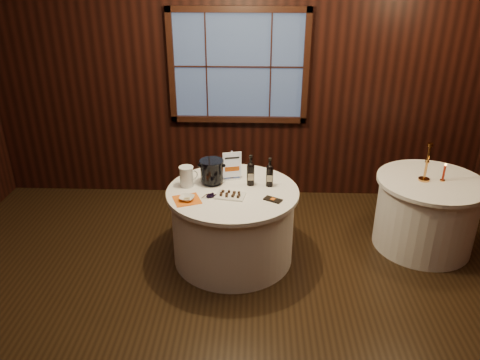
{
  "coord_description": "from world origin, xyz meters",
  "views": [
    {
      "loc": [
        0.22,
        -3.02,
        2.79
      ],
      "look_at": [
        0.07,
        0.9,
        0.93
      ],
      "focal_mm": 35.0,
      "sensor_mm": 36.0,
      "label": 1
    }
  ],
  "objects_px": {
    "ice_bucket": "(212,171)",
    "red_candle": "(444,174)",
    "main_table": "(233,224)",
    "port_bottle_right": "(270,174)",
    "grape_bunch": "(211,196)",
    "brass_candlestick": "(426,167)",
    "cracker_bowl": "(187,198)",
    "chocolate_box": "(273,200)",
    "sign_stand": "(232,170)",
    "port_bottle_left": "(251,172)",
    "chocolate_plate": "(230,195)",
    "glass_pitcher": "(187,176)",
    "side_table": "(426,213)"
  },
  "relations": [
    {
      "from": "ice_bucket",
      "to": "red_candle",
      "type": "relative_size",
      "value": 1.28
    },
    {
      "from": "ice_bucket",
      "to": "grape_bunch",
      "type": "distance_m",
      "value": 0.33
    },
    {
      "from": "cracker_bowl",
      "to": "ice_bucket",
      "type": "bearing_deg",
      "value": 61.5
    },
    {
      "from": "chocolate_box",
      "to": "grape_bunch",
      "type": "distance_m",
      "value": 0.58
    },
    {
      "from": "side_table",
      "to": "glass_pitcher",
      "type": "xyz_separation_m",
      "value": [
        -2.45,
        -0.22,
        0.48
      ]
    },
    {
      "from": "port_bottle_left",
      "to": "chocolate_box",
      "type": "height_order",
      "value": "port_bottle_left"
    },
    {
      "from": "sign_stand",
      "to": "red_candle",
      "type": "xyz_separation_m",
      "value": [
        2.12,
        0.03,
        -0.03
      ]
    },
    {
      "from": "side_table",
      "to": "sign_stand",
      "type": "distance_m",
      "value": 2.08
    },
    {
      "from": "ice_bucket",
      "to": "chocolate_plate",
      "type": "relative_size",
      "value": 0.82
    },
    {
      "from": "main_table",
      "to": "brass_candlestick",
      "type": "relative_size",
      "value": 3.23
    },
    {
      "from": "side_table",
      "to": "grape_bunch",
      "type": "xyz_separation_m",
      "value": [
        -2.19,
        -0.46,
        0.4
      ]
    },
    {
      "from": "main_table",
      "to": "chocolate_plate",
      "type": "bearing_deg",
      "value": -96.46
    },
    {
      "from": "brass_candlestick",
      "to": "side_table",
      "type": "bearing_deg",
      "value": 5.5
    },
    {
      "from": "brass_candlestick",
      "to": "red_candle",
      "type": "height_order",
      "value": "brass_candlestick"
    },
    {
      "from": "cracker_bowl",
      "to": "red_candle",
      "type": "distance_m",
      "value": 2.56
    },
    {
      "from": "main_table",
      "to": "port_bottle_left",
      "type": "distance_m",
      "value": 0.56
    },
    {
      "from": "grape_bunch",
      "to": "cracker_bowl",
      "type": "bearing_deg",
      "value": -165.85
    },
    {
      "from": "chocolate_box",
      "to": "ice_bucket",
      "type": "bearing_deg",
      "value": 179.56
    },
    {
      "from": "main_table",
      "to": "sign_stand",
      "type": "xyz_separation_m",
      "value": [
        -0.02,
        0.25,
        0.49
      ]
    },
    {
      "from": "sign_stand",
      "to": "brass_candlestick",
      "type": "relative_size",
      "value": 0.77
    },
    {
      "from": "grape_bunch",
      "to": "red_candle",
      "type": "bearing_deg",
      "value": 11.08
    },
    {
      "from": "port_bottle_right",
      "to": "brass_candlestick",
      "type": "height_order",
      "value": "brass_candlestick"
    },
    {
      "from": "main_table",
      "to": "port_bottle_left",
      "type": "bearing_deg",
      "value": 36.43
    },
    {
      "from": "chocolate_plate",
      "to": "glass_pitcher",
      "type": "relative_size",
      "value": 1.46
    },
    {
      "from": "chocolate_plate",
      "to": "chocolate_box",
      "type": "height_order",
      "value": "chocolate_plate"
    },
    {
      "from": "cracker_bowl",
      "to": "sign_stand",
      "type": "bearing_deg",
      "value": 50.27
    },
    {
      "from": "chocolate_box",
      "to": "cracker_bowl",
      "type": "distance_m",
      "value": 0.79
    },
    {
      "from": "grape_bunch",
      "to": "brass_candlestick",
      "type": "height_order",
      "value": "brass_candlestick"
    },
    {
      "from": "grape_bunch",
      "to": "main_table",
      "type": "bearing_deg",
      "value": 40.49
    },
    {
      "from": "side_table",
      "to": "glass_pitcher",
      "type": "relative_size",
      "value": 5.34
    },
    {
      "from": "red_candle",
      "to": "ice_bucket",
      "type": "bearing_deg",
      "value": -176.66
    },
    {
      "from": "main_table",
      "to": "side_table",
      "type": "relative_size",
      "value": 1.19
    },
    {
      "from": "main_table",
      "to": "glass_pitcher",
      "type": "bearing_deg",
      "value": 170.09
    },
    {
      "from": "chocolate_box",
      "to": "red_candle",
      "type": "xyz_separation_m",
      "value": [
        1.71,
        0.48,
        0.07
      ]
    },
    {
      "from": "sign_stand",
      "to": "grape_bunch",
      "type": "relative_size",
      "value": 1.92
    },
    {
      "from": "grape_bunch",
      "to": "cracker_bowl",
      "type": "relative_size",
      "value": 1.16
    },
    {
      "from": "port_bottle_left",
      "to": "chocolate_box",
      "type": "relative_size",
      "value": 1.89
    },
    {
      "from": "chocolate_box",
      "to": "main_table",
      "type": "bearing_deg",
      "value": -177.44
    },
    {
      "from": "cracker_bowl",
      "to": "glass_pitcher",
      "type": "bearing_deg",
      "value": 97.54
    },
    {
      "from": "main_table",
      "to": "grape_bunch",
      "type": "bearing_deg",
      "value": -139.51
    },
    {
      "from": "brass_candlestick",
      "to": "sign_stand",
      "type": "bearing_deg",
      "value": -178.83
    },
    {
      "from": "sign_stand",
      "to": "cracker_bowl",
      "type": "xyz_separation_m",
      "value": [
        -0.39,
        -0.47,
        -0.08
      ]
    },
    {
      "from": "ice_bucket",
      "to": "cracker_bowl",
      "type": "distance_m",
      "value": 0.43
    },
    {
      "from": "side_table",
      "to": "cracker_bowl",
      "type": "bearing_deg",
      "value": -167.84
    },
    {
      "from": "main_table",
      "to": "chocolate_plate",
      "type": "xyz_separation_m",
      "value": [
        -0.02,
        -0.13,
        0.4
      ]
    },
    {
      "from": "port_bottle_left",
      "to": "ice_bucket",
      "type": "xyz_separation_m",
      "value": [
        -0.38,
        0.02,
        -0.01
      ]
    },
    {
      "from": "main_table",
      "to": "red_candle",
      "type": "bearing_deg",
      "value": 7.7
    },
    {
      "from": "main_table",
      "to": "port_bottle_right",
      "type": "relative_size",
      "value": 4.35
    },
    {
      "from": "grape_bunch",
      "to": "glass_pitcher",
      "type": "distance_m",
      "value": 0.37
    },
    {
      "from": "chocolate_box",
      "to": "red_candle",
      "type": "bearing_deg",
      "value": 45.25
    }
  ]
}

